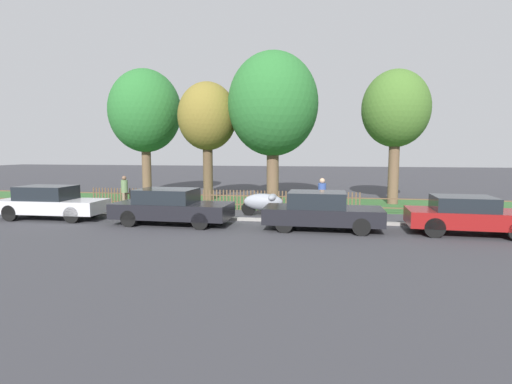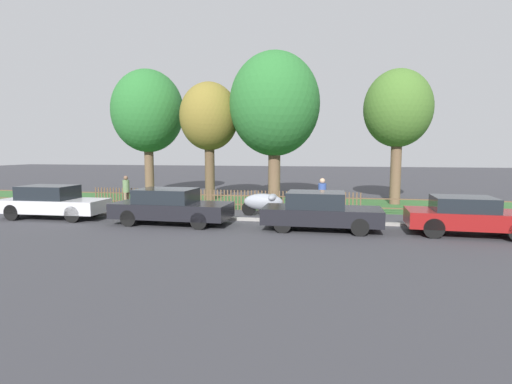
# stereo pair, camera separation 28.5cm
# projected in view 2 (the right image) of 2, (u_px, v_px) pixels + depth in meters

# --- Properties ---
(ground_plane) EXTENTS (120.00, 120.00, 0.00)m
(ground_plane) POSITION_uv_depth(u_px,v_px,m) (199.00, 219.00, 16.80)
(ground_plane) COLOR #38383D
(kerb_stone) EXTENTS (40.26, 0.20, 0.12)m
(kerb_stone) POSITION_uv_depth(u_px,v_px,m) (200.00, 218.00, 16.89)
(kerb_stone) COLOR gray
(kerb_stone) RESTS_ON ground
(grass_strip) EXTENTS (40.26, 6.17, 0.01)m
(grass_strip) POSITION_uv_depth(u_px,v_px,m) (235.00, 201.00, 22.75)
(grass_strip) COLOR #33602D
(grass_strip) RESTS_ON ground
(park_fence) EXTENTS (40.26, 0.05, 0.97)m
(park_fence) POSITION_uv_depth(u_px,v_px,m) (219.00, 199.00, 19.70)
(park_fence) COLOR brown
(park_fence) RESTS_ON ground
(parked_car_silver_hatchback) EXTENTS (4.51, 1.78, 1.41)m
(parked_car_silver_hatchback) POSITION_uv_depth(u_px,v_px,m) (52.00, 202.00, 16.96)
(parked_car_silver_hatchback) COLOR #BCBCC1
(parked_car_silver_hatchback) RESTS_ON ground
(parked_car_black_saloon) EXTENTS (4.61, 1.91, 1.39)m
(parked_car_black_saloon) POSITION_uv_depth(u_px,v_px,m) (171.00, 206.00, 15.67)
(parked_car_black_saloon) COLOR black
(parked_car_black_saloon) RESTS_ON ground
(parked_car_navy_estate) EXTENTS (4.25, 1.79, 1.40)m
(parked_car_navy_estate) POSITION_uv_depth(u_px,v_px,m) (320.00, 211.00, 14.48)
(parked_car_navy_estate) COLOR black
(parked_car_navy_estate) RESTS_ON ground
(parked_car_red_compact) EXTENTS (4.10, 1.95, 1.32)m
(parked_car_red_compact) POSITION_uv_depth(u_px,v_px,m) (467.00, 215.00, 13.59)
(parked_car_red_compact) COLOR maroon
(parked_car_red_compact) RESTS_ON ground
(covered_motorcycle) EXTENTS (1.95, 0.83, 1.00)m
(covered_motorcycle) POSITION_uv_depth(u_px,v_px,m) (264.00, 202.00, 17.63)
(covered_motorcycle) COLOR black
(covered_motorcycle) RESTS_ON ground
(tree_nearest_kerb) EXTENTS (4.49, 4.49, 7.95)m
(tree_nearest_kerb) POSITION_uv_depth(u_px,v_px,m) (148.00, 112.00, 25.08)
(tree_nearest_kerb) COLOR brown
(tree_nearest_kerb) RESTS_ON ground
(tree_behind_motorcycle) EXTENTS (3.40, 3.40, 6.82)m
(tree_behind_motorcycle) POSITION_uv_depth(u_px,v_px,m) (209.00, 118.00, 23.01)
(tree_behind_motorcycle) COLOR brown
(tree_behind_motorcycle) RESTS_ON ground
(tree_mid_park) EXTENTS (4.97, 4.97, 8.31)m
(tree_mid_park) POSITION_uv_depth(u_px,v_px,m) (275.00, 105.00, 21.99)
(tree_mid_park) COLOR brown
(tree_mid_park) RESTS_ON ground
(tree_far_left) EXTENTS (3.57, 3.57, 7.18)m
(tree_far_left) POSITION_uv_depth(u_px,v_px,m) (398.00, 110.00, 21.12)
(tree_far_left) COLOR brown
(tree_far_left) RESTS_ON ground
(pedestrian_near_fence) EXTENTS (0.43, 0.43, 1.71)m
(pedestrian_near_fence) POSITION_uv_depth(u_px,v_px,m) (322.00, 195.00, 17.18)
(pedestrian_near_fence) COLOR #2D3351
(pedestrian_near_fence) RESTS_ON ground
(pedestrian_by_lamp) EXTENTS (0.36, 0.38, 1.63)m
(pedestrian_by_lamp) POSITION_uv_depth(u_px,v_px,m) (126.00, 190.00, 20.16)
(pedestrian_by_lamp) COLOR #7F6B51
(pedestrian_by_lamp) RESTS_ON ground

